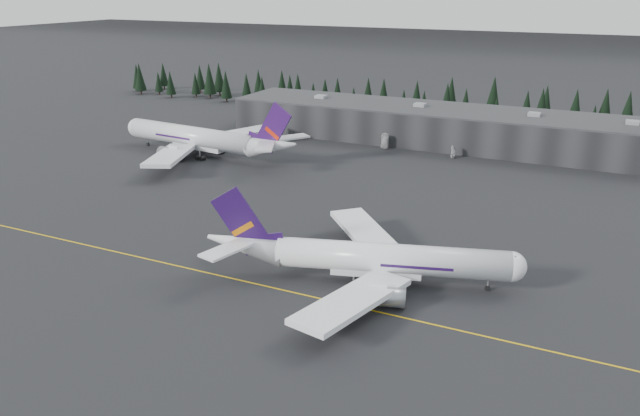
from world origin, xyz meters
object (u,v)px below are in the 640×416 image
at_px(jet_main, 363,257).
at_px(gse_vehicle_a, 385,147).
at_px(gse_vehicle_b, 453,156).
at_px(jet_parked, 206,139).
at_px(terminal, 446,126).

bearing_deg(jet_main, gse_vehicle_a, 91.21).
xyz_separation_m(jet_main, gse_vehicle_a, (-31.74, 99.69, -4.36)).
relative_size(jet_main, gse_vehicle_a, 10.75).
height_order(jet_main, gse_vehicle_b, jet_main).
xyz_separation_m(jet_main, jet_parked, (-82.44, 64.31, 0.79)).
relative_size(terminal, gse_vehicle_b, 36.21).
bearing_deg(jet_parked, jet_main, 147.42).
distance_m(terminal, jet_main, 118.01).
bearing_deg(gse_vehicle_a, jet_main, -69.67).
height_order(gse_vehicle_a, gse_vehicle_b, gse_vehicle_a).
bearing_deg(gse_vehicle_a, jet_parked, -142.42).
xyz_separation_m(gse_vehicle_a, gse_vehicle_b, (24.79, -1.94, -0.03)).
distance_m(terminal, jet_parked, 85.60).
bearing_deg(terminal, jet_main, -82.69).
relative_size(jet_parked, gse_vehicle_a, 12.68).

